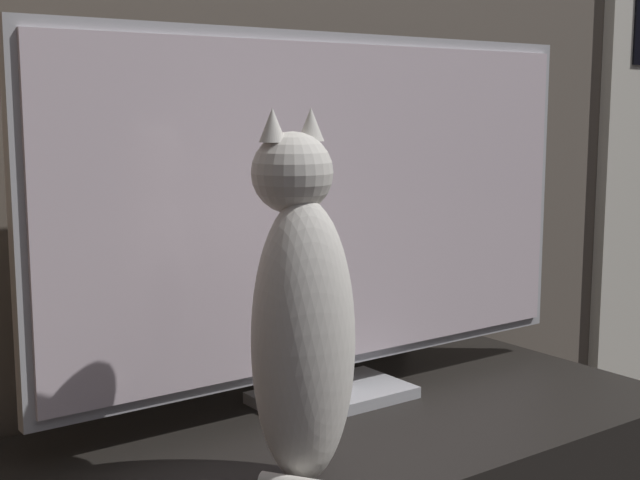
% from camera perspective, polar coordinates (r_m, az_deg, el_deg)
% --- Properties ---
extents(tv, '(1.08, 0.16, 0.63)m').
position_cam_1_polar(tv, '(1.52, 0.77, 1.76)').
color(tv, '#B7B7BC').
rests_on(tv, tv_stand).
extents(cat, '(0.15, 0.28, 0.51)m').
position_cam_1_polar(cat, '(1.21, -1.23, -5.16)').
color(cat, silver).
rests_on(cat, tv_stand).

